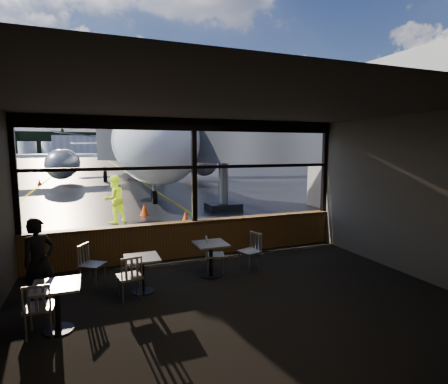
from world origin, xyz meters
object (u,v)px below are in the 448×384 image
chair_near_w (215,256)px  chair_mid_s (129,277)px  cone_nose (144,210)px  cafe_table_left (58,308)px  chair_left_s (40,308)px  cafe_table_near (211,260)px  ground_crew (114,199)px  chair_mid_w (93,265)px  cafe_table_mid (142,275)px  passenger (39,262)px  jet_bridge (239,157)px  airliner (133,112)px  cone_wing (39,182)px  cone_extra (185,219)px  chair_near_e (250,252)px

chair_near_w → chair_mid_s: bearing=-55.3°
chair_mid_s → cone_nose: bearing=71.4°
cafe_table_left → chair_left_s: bearing=-171.6°
cafe_table_near → ground_crew: bearing=103.6°
cafe_table_near → cafe_table_left: (-2.91, -1.33, -0.00)m
cafe_table_near → chair_mid_w: chair_mid_w is taller
cafe_table_mid → passenger: (-1.77, 0.12, 0.43)m
chair_mid_s → ground_crew: 7.12m
ground_crew → jet_bridge: bearing=152.8°
cafe_table_left → cone_nose: 9.25m
airliner → chair_mid_s: size_ratio=43.06×
chair_mid_w → ground_crew: 6.27m
chair_mid_w → cone_wing: (-3.57, 22.12, -0.20)m
cone_nose → cafe_table_near: bearing=-87.4°
chair_mid_s → passenger: bearing=157.6°
cafe_table_near → chair_near_w: (0.13, 0.11, 0.05)m
chair_mid_s → chair_left_s: bearing=-158.5°
airliner → cone_extra: 18.72m
chair_mid_w → cone_nose: 7.51m
cafe_table_left → chair_near_w: chair_near_w is taller
passenger → cone_extra: size_ratio=3.09×
chair_mid_s → airliner: bearing=74.4°
jet_bridge → cafe_table_mid: (-5.19, -7.36, -2.03)m
ground_crew → cone_nose: size_ratio=3.54×
chair_near_w → chair_left_s: bearing=-50.9°
chair_mid_s → chair_near_e: bearing=3.9°
cone_nose → cone_wing: (-5.63, 14.90, -0.02)m
chair_mid_w → chair_left_s: 1.85m
cafe_table_left → ground_crew: size_ratio=0.41×
chair_near_w → cone_extra: size_ratio=1.66×
airliner → cone_extra: bearing=-88.7°
chair_mid_s → cone_extra: 6.24m
cone_extra → cafe_table_mid: bearing=-112.7°
jet_bridge → cone_extra: bearing=-146.7°
cafe_table_mid → chair_near_w: bearing=15.0°
chair_near_e → cone_extra: chair_near_e is taller
airliner → cone_nose: size_ratio=74.23×
airliner → jet_bridge: bearing=-78.5°
cafe_table_left → cone_wing: 23.98m
cafe_table_near → cone_wing: 23.23m
cafe_table_near → chair_mid_w: bearing=172.2°
chair_mid_w → cafe_table_near: bearing=114.6°
jet_bridge → cone_nose: bearing=172.6°
cone_extra → chair_near_e: bearing=-88.2°
chair_mid_s → ground_crew: size_ratio=0.49×
chair_near_w → cone_wing: (-6.10, 22.34, -0.19)m
chair_left_s → cone_nose: (2.81, 8.92, -0.17)m
ground_crew → cone_extra: (2.35, -1.41, -0.64)m
cone_nose → airliner: bearing=84.5°
chair_near_e → chair_mid_w: size_ratio=1.00×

